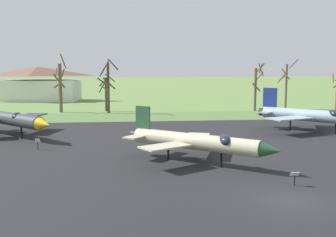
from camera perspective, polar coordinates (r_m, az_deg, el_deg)
name	(u,v)px	position (r m, az deg, el deg)	size (l,w,h in m)	color
ground_plane	(288,201)	(25.98, 16.68, -11.10)	(600.00, 600.00, 0.00)	#607F42
asphalt_apron	(230,153)	(38.42, 8.71, -4.85)	(76.80, 45.39, 0.05)	black
grass_verge_strip	(184,116)	(66.18, 2.26, 0.35)	(136.80, 12.00, 0.06)	#51703C
jet_fighter_front_left	(9,118)	(49.79, -21.58, 0.01)	(12.44, 12.71, 4.74)	#33383D
info_placard_front_left	(38,143)	(41.34, -17.98, -3.31)	(0.54, 0.35, 1.13)	black
jet_fighter_rear_center	(197,141)	(33.39, 4.16, -3.26)	(12.04, 10.58, 4.59)	#B7B293
info_placard_rear_center	(295,177)	(28.82, 17.52, -7.90)	(0.61, 0.34, 1.04)	black
jet_fighter_rear_left	(315,115)	(52.47, 20.06, 0.41)	(12.60, 12.71, 5.35)	#8EA3B2
bare_tree_far_left	(60,86)	(74.17, -15.04, 4.50)	(2.43, 2.43, 10.41)	brown
bare_tree_left_of_center	(106,91)	(74.29, -8.82, 3.81)	(3.28, 3.11, 6.87)	#42382D
bare_tree_center	(108,85)	(70.56, -8.47, 4.71)	(3.36, 3.36, 9.49)	#42382D
bare_tree_right_of_center	(256,86)	(76.01, 12.38, 4.52)	(2.40, 3.09, 8.83)	brown
bare_tree_far_right	(286,83)	(80.41, 16.41, 4.81)	(3.28, 2.97, 9.54)	brown
visitor_building	(38,84)	(101.44, -17.89, 4.66)	(20.57, 12.07, 8.15)	silver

